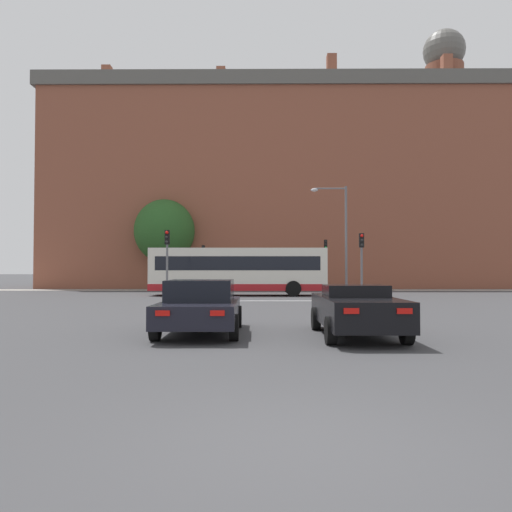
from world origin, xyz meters
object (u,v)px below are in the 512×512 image
(pedestrian_waiting, at_px, (268,279))
(traffic_light_far_left, at_px, (203,260))
(car_saloon_left, at_px, (201,306))
(traffic_light_near_left, at_px, (167,253))
(street_lamp_junction, at_px, (340,228))
(traffic_light_near_right, at_px, (362,255))
(traffic_light_far_right, at_px, (326,256))
(car_roadster_right, at_px, (356,309))
(bus_crossing_lead, at_px, (238,270))

(pedestrian_waiting, bearing_deg, traffic_light_far_left, -5.42)
(car_saloon_left, relative_size, pedestrian_waiting, 2.79)
(traffic_light_near_left, relative_size, street_lamp_junction, 0.53)
(traffic_light_far_left, distance_m, street_lamp_junction, 13.05)
(traffic_light_near_right, relative_size, traffic_light_far_left, 1.00)
(traffic_light_near_left, distance_m, traffic_light_far_right, 17.61)
(traffic_light_near_left, bearing_deg, traffic_light_near_right, 3.12)
(traffic_light_near_right, distance_m, pedestrian_waiting, 15.59)
(traffic_light_near_right, distance_m, traffic_light_far_right, 13.46)
(car_saloon_left, height_order, car_roadster_right, car_saloon_left)
(car_saloon_left, height_order, street_lamp_junction, street_lamp_junction)
(car_saloon_left, xyz_separation_m, traffic_light_far_right, (7.08, 28.24, 2.11))
(car_saloon_left, distance_m, traffic_light_near_left, 14.75)
(traffic_light_far_right, xyz_separation_m, traffic_light_far_left, (-10.22, 0.14, -0.28))
(pedestrian_waiting, bearing_deg, traffic_light_near_left, 52.29)
(car_saloon_left, bearing_deg, traffic_light_near_right, 63.08)
(car_roadster_right, height_order, traffic_light_near_right, traffic_light_near_right)
(traffic_light_near_left, height_order, pedestrian_waiting, traffic_light_near_left)
(car_roadster_right, xyz_separation_m, street_lamp_junction, (2.98, 20.92, 3.83))
(car_roadster_right, height_order, bus_crossing_lead, bus_crossing_lead)
(traffic_light_far_left, bearing_deg, street_lamp_junction, -38.28)
(traffic_light_far_left, height_order, pedestrian_waiting, traffic_light_far_left)
(traffic_light_near_left, height_order, traffic_light_far_right, traffic_light_far_right)
(bus_crossing_lead, bearing_deg, car_saloon_left, 179.56)
(traffic_light_far_right, bearing_deg, traffic_light_near_left, -127.07)
(traffic_light_near_right, xyz_separation_m, traffic_light_near_left, (-10.84, -0.59, 0.09))
(traffic_light_near_left, relative_size, traffic_light_far_right, 0.92)
(traffic_light_near_left, relative_size, pedestrian_waiting, 2.42)
(car_saloon_left, bearing_deg, pedestrian_waiting, 84.84)
(car_saloon_left, distance_m, traffic_light_near_right, 16.59)
(car_saloon_left, xyz_separation_m, car_roadster_right, (4.01, -0.53, -0.04))
(traffic_light_near_right, xyz_separation_m, pedestrian_waiting, (-4.97, 14.69, -1.61))
(car_saloon_left, xyz_separation_m, pedestrian_waiting, (2.34, 29.47, 0.21))
(car_saloon_left, height_order, traffic_light_near_left, traffic_light_near_left)
(bus_crossing_lead, relative_size, pedestrian_waiting, 7.17)
(traffic_light_far_right, height_order, traffic_light_far_left, traffic_light_far_right)
(car_roadster_right, distance_m, bus_crossing_lead, 20.88)
(car_saloon_left, height_order, traffic_light_far_right, traffic_light_far_right)
(car_saloon_left, relative_size, street_lamp_junction, 0.61)
(bus_crossing_lead, xyz_separation_m, traffic_light_near_right, (7.15, -5.18, 0.87))
(car_roadster_right, xyz_separation_m, traffic_light_near_right, (3.29, 15.31, 1.86))
(pedestrian_waiting, bearing_deg, traffic_light_far_right, 148.74)
(traffic_light_far_right, relative_size, street_lamp_junction, 0.57)
(car_saloon_left, relative_size, traffic_light_near_right, 1.20)
(traffic_light_near_left, height_order, street_lamp_junction, street_lamp_junction)
(car_saloon_left, height_order, pedestrian_waiting, pedestrian_waiting)
(car_roadster_right, distance_m, traffic_light_far_left, 29.84)
(bus_crossing_lead, distance_m, traffic_light_near_left, 6.92)
(car_roadster_right, bearing_deg, traffic_light_near_right, 77.62)
(traffic_light_near_right, height_order, traffic_light_far_left, traffic_light_far_left)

